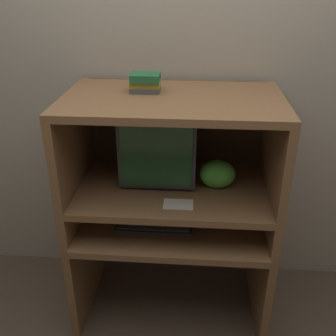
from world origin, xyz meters
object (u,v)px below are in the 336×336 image
(crt_monitor, at_px, (160,143))
(keyboard, at_px, (154,226))
(mouse, at_px, (203,227))
(snack_bag, at_px, (217,174))
(book_stack, at_px, (145,82))

(crt_monitor, relative_size, keyboard, 0.96)
(mouse, bearing_deg, snack_bag, 58.94)
(book_stack, bearing_deg, crt_monitor, 30.92)
(crt_monitor, xyz_separation_m, mouse, (0.24, -0.20, -0.38))
(crt_monitor, xyz_separation_m, keyboard, (-0.01, -0.21, -0.38))
(keyboard, height_order, snack_bag, snack_bag)
(crt_monitor, relative_size, book_stack, 2.66)
(keyboard, relative_size, book_stack, 2.76)
(crt_monitor, distance_m, mouse, 0.50)
(keyboard, relative_size, mouse, 6.47)
(book_stack, bearing_deg, keyboard, -73.65)
(keyboard, bearing_deg, mouse, 1.39)
(mouse, xyz_separation_m, book_stack, (-0.31, 0.17, 0.71))
(crt_monitor, bearing_deg, keyboard, -93.45)
(keyboard, xyz_separation_m, mouse, (0.26, 0.01, 0.00))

